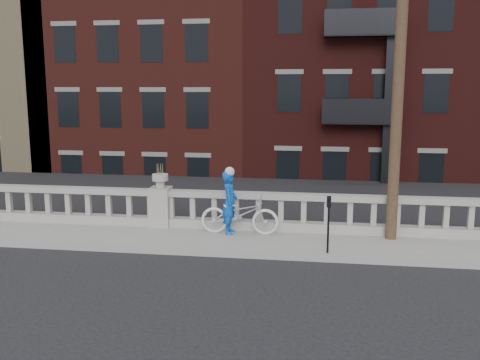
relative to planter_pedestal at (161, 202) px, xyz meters
The scene contains 9 objects.
ground 4.04m from the planter_pedestal, 90.00° to the right, with size 120.00×120.00×0.00m, color black.
sidewalk 1.21m from the planter_pedestal, 90.00° to the right, with size 32.00×2.20×0.15m, color gray.
balustrade 0.19m from the planter_pedestal, ahead, with size 28.00×0.34×1.03m.
planter_pedestal is the anchor object (origin of this frame).
lower_level 19.19m from the planter_pedestal, 88.31° to the left, with size 80.00×44.00×20.80m.
utility_pole 7.61m from the planter_pedestal, ahead, with size 1.60×0.28×10.00m.
parking_meter_c 4.92m from the planter_pedestal, 21.47° to the right, with size 0.10×0.09×1.36m.
bicycle 2.34m from the planter_pedestal, 11.72° to the right, with size 0.72×2.06×1.08m, color silver.
cyclist 2.08m from the planter_pedestal, 12.75° to the right, with size 0.61×0.40×1.68m, color blue.
Camera 1 is at (4.31, -10.09, 4.03)m, focal length 40.00 mm.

